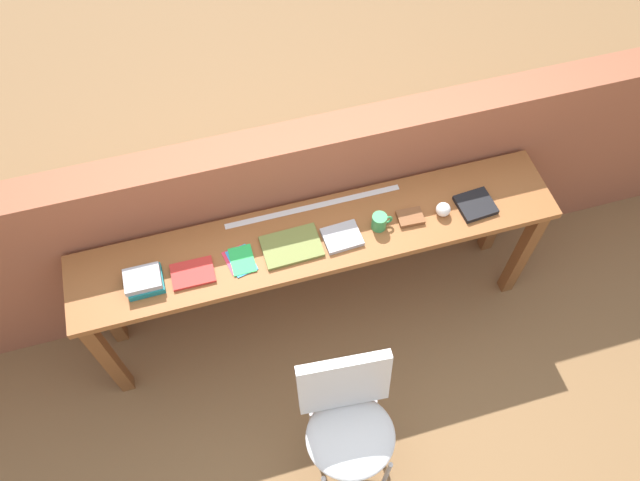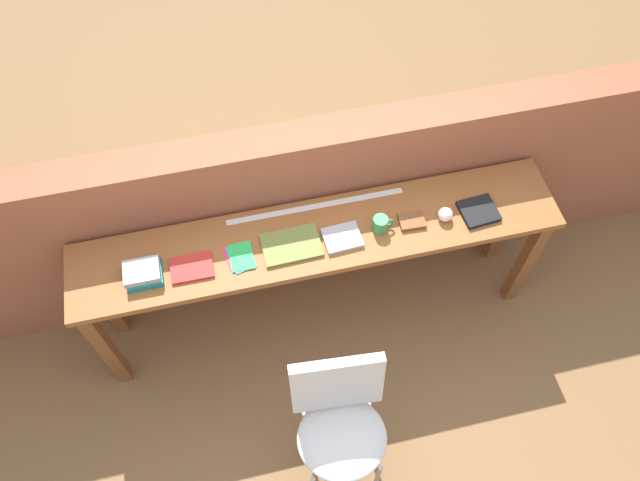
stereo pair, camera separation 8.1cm
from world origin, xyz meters
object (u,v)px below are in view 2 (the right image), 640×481
at_px(chair_white_moulded, 340,419).
at_px(book_open_centre, 291,245).
at_px(magazine_cycling, 192,268).
at_px(leather_journal_brown, 412,221).
at_px(book_repair_rightmost, 479,211).
at_px(mug, 381,224).
at_px(pamphlet_pile_colourful, 240,257).
at_px(sports_ball_small, 445,214).
at_px(book_stack_leftmost, 143,273).

distance_m(chair_white_moulded, book_open_centre, 0.88).
xyz_separation_m(magazine_cycling, book_open_centre, (0.50, 0.02, 0.00)).
bearing_deg(leather_journal_brown, book_open_centre, -176.92).
relative_size(leather_journal_brown, book_repair_rightmost, 0.71).
bearing_deg(mug, magazine_cycling, -178.97).
height_order(chair_white_moulded, mug, mug).
xyz_separation_m(pamphlet_pile_colourful, sports_ball_small, (1.06, -0.01, 0.03)).
xyz_separation_m(mug, leather_journal_brown, (0.17, 0.00, -0.03)).
relative_size(magazine_cycling, mug, 1.87).
height_order(book_open_centre, leather_journal_brown, leather_journal_brown).
distance_m(pamphlet_pile_colourful, sports_ball_small, 1.06).
bearing_deg(pamphlet_pile_colourful, book_open_centre, 1.26).
relative_size(magazine_cycling, leather_journal_brown, 1.58).
relative_size(chair_white_moulded, sports_ball_small, 11.92).
bearing_deg(book_open_centre, book_stack_leftmost, 179.28).
bearing_deg(book_open_centre, sports_ball_small, -2.33).
bearing_deg(sports_ball_small, leather_journal_brown, 174.77).
xyz_separation_m(chair_white_moulded, pamphlet_pile_colourful, (-0.32, 0.79, 0.36)).
xyz_separation_m(book_stack_leftmost, sports_ball_small, (1.52, -0.00, 0.00)).
distance_m(book_stack_leftmost, leather_journal_brown, 1.35).
bearing_deg(magazine_cycling, book_stack_leftmost, 178.26).
bearing_deg(book_repair_rightmost, magazine_cycling, 175.60).
height_order(magazine_cycling, sports_ball_small, sports_ball_small).
distance_m(sports_ball_small, book_repair_rightmost, 0.18).
height_order(magazine_cycling, book_repair_rightmost, book_repair_rightmost).
bearing_deg(book_repair_rightmost, chair_white_moulded, -144.02).
bearing_deg(book_open_centre, pamphlet_pile_colourful, 179.86).
xyz_separation_m(chair_white_moulded, magazine_cycling, (-0.56, 0.78, 0.36)).
height_order(mug, sports_ball_small, mug).
bearing_deg(book_repair_rightmost, book_open_centre, 174.58).
relative_size(book_stack_leftmost, sports_ball_small, 2.38).
xyz_separation_m(pamphlet_pile_colourful, leather_journal_brown, (0.89, 0.01, 0.01)).
distance_m(pamphlet_pile_colourful, book_repair_rightmost, 1.24).
bearing_deg(book_repair_rightmost, leather_journal_brown, 172.44).
height_order(pamphlet_pile_colourful, sports_ball_small, sports_ball_small).
height_order(pamphlet_pile_colourful, leather_journal_brown, leather_journal_brown).
bearing_deg(chair_white_moulded, book_stack_leftmost, 135.03).
bearing_deg(mug, pamphlet_pile_colourful, -179.60).
relative_size(sports_ball_small, book_repair_rightmost, 0.41).
bearing_deg(sports_ball_small, chair_white_moulded, -133.09).
bearing_deg(book_repair_rightmost, sports_ball_small, 174.42).
bearing_deg(sports_ball_small, pamphlet_pile_colourful, 179.61).
bearing_deg(pamphlet_pile_colourful, mug, 0.40).
xyz_separation_m(mug, sports_ball_small, (0.34, -0.01, -0.01)).
height_order(chair_white_moulded, book_repair_rightmost, book_repair_rightmost).
bearing_deg(book_stack_leftmost, mug, 0.38).
bearing_deg(leather_journal_brown, book_stack_leftmost, -176.69).
xyz_separation_m(book_stack_leftmost, book_repair_rightmost, (1.70, -0.01, -0.02)).
bearing_deg(pamphlet_pile_colourful, leather_journal_brown, 0.54).
height_order(magazine_cycling, book_open_centre, book_open_centre).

